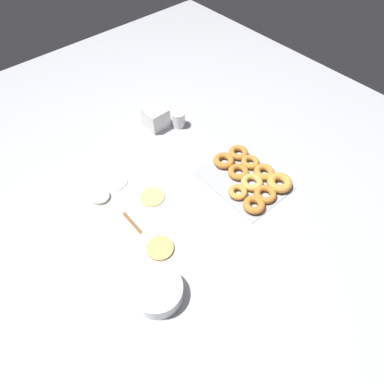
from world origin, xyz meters
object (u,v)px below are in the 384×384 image
batter_bowl (158,291)px  container_stack (156,117)px  pancake_0 (160,248)px  pancake_1 (152,197)px  pancake_2 (100,197)px  spatula (146,238)px  pancake_3 (117,182)px  paper_cup (178,119)px  donut_tray (251,178)px

batter_bowl → container_stack: (0.76, -0.58, 0.02)m
pancake_0 → pancake_1: bearing=-30.1°
pancake_0 → batter_bowl: (-0.15, 0.12, 0.03)m
pancake_2 → pancake_0: bearing=-173.6°
spatula → pancake_0: bearing=10.4°
pancake_1 → pancake_3: (0.18, 0.07, -0.00)m
spatula → pancake_3: bearing=167.5°
batter_bowl → spatula: (0.23, -0.11, -0.03)m
batter_bowl → paper_cup: 0.96m
paper_cup → pancake_2: bearing=104.2°
pancake_2 → donut_tray: donut_tray is taller
donut_tray → paper_cup: (0.53, 0.00, 0.02)m
pancake_0 → spatula: bearing=9.8°
pancake_0 → pancake_3: bearing=-8.8°
pancake_0 → container_stack: container_stack is taller
pancake_0 → container_stack: size_ratio=0.98×
pancake_0 → batter_bowl: 0.20m
pancake_1 → pancake_2: pancake_2 is taller
batter_bowl → container_stack: 0.96m
donut_tray → batter_bowl: (-0.16, 0.67, 0.02)m
pancake_1 → batter_bowl: bearing=145.8°
pancake_3 → paper_cup: size_ratio=1.14×
donut_tray → spatula: donut_tray is taller
pancake_1 → paper_cup: (0.30, -0.41, 0.04)m
batter_bowl → paper_cup: paper_cup is taller
pancake_1 → paper_cup: 0.51m
pancake_3 → donut_tray: (-0.41, -0.48, 0.01)m
batter_bowl → container_stack: container_stack is taller
pancake_0 → pancake_1: pancake_0 is taller
pancake_2 → spatula: 0.31m
pancake_1 → pancake_3: same height
pancake_0 → donut_tray: (0.01, -0.55, 0.01)m
paper_cup → pancake_3: bearing=104.1°
pancake_2 → batter_bowl: batter_bowl is taller
pancake_2 → spatula: size_ratio=0.34×
pancake_3 → paper_cup: 0.50m
pancake_2 → donut_tray: size_ratio=0.22×
paper_cup → spatula: 0.72m
donut_tray → container_stack: container_stack is taller
pancake_2 → container_stack: 0.55m
pancake_0 → container_stack: (0.61, -0.45, 0.05)m
pancake_0 → pancake_3: pancake_0 is taller
pancake_3 → container_stack: bearing=-62.7°
pancake_1 → batter_bowl: size_ratio=0.60×
pancake_2 → pancake_3: (0.03, -0.11, -0.00)m
donut_tray → spatula: bearing=82.5°
pancake_3 → batter_bowl: size_ratio=0.51×
pancake_0 → pancake_2: 0.39m
spatula → batter_bowl: bearing=-25.2°
pancake_2 → pancake_3: 0.11m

